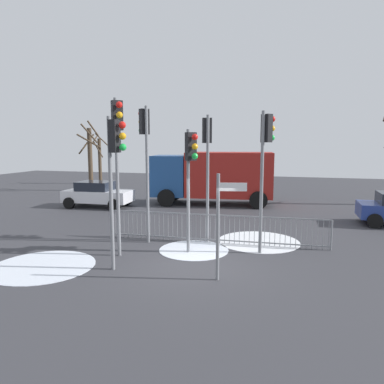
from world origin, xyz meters
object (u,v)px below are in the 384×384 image
(traffic_light_foreground_right, at_px, (145,144))
(traffic_light_foreground_left, at_px, (118,142))
(traffic_light_mid_left, at_px, (191,163))
(bare_tree_left, at_px, (100,159))
(delivery_truck, at_px, (214,175))
(traffic_light_rear_right, at_px, (114,159))
(traffic_light_rear_left, at_px, (266,150))
(bare_tree_centre, at_px, (90,156))
(direction_sign_post, at_px, (220,221))
(traffic_light_mid_right, at_px, (207,150))
(car_white_trailing, at_px, (98,194))

(traffic_light_foreground_right, distance_m, traffic_light_foreground_left, 1.91)
(traffic_light_mid_left, distance_m, bare_tree_left, 22.05)
(traffic_light_mid_left, distance_m, traffic_light_foreground_left, 2.39)
(delivery_truck, bearing_deg, traffic_light_rear_right, 81.87)
(traffic_light_rear_left, xyz_separation_m, bare_tree_centre, (-13.96, 12.28, -0.79))
(traffic_light_mid_left, bearing_deg, traffic_light_rear_right, 5.33)
(bare_tree_left, bearing_deg, traffic_light_rear_left, -46.76)
(traffic_light_mid_left, bearing_deg, traffic_light_foreground_right, -72.87)
(traffic_light_rear_right, distance_m, delivery_truck, 11.84)
(traffic_light_foreground_right, xyz_separation_m, direction_sign_post, (3.38, -3.00, -2.01))
(delivery_truck, xyz_separation_m, bare_tree_left, (-12.07, 7.82, 0.46))
(traffic_light_foreground_left, bearing_deg, traffic_light_rear_left, 157.77)
(traffic_light_foreground_right, xyz_separation_m, traffic_light_foreground_left, (-0.10, -1.91, 0.06))
(traffic_light_rear_right, bearing_deg, traffic_light_mid_right, 156.81)
(traffic_light_foreground_right, relative_size, car_white_trailing, 1.28)
(traffic_light_foreground_left, relative_size, delivery_truck, 0.69)
(traffic_light_rear_left, xyz_separation_m, bare_tree_left, (-15.72, 16.71, -1.22))
(traffic_light_foreground_right, bearing_deg, traffic_light_rear_left, -52.64)
(delivery_truck, height_order, bare_tree_centre, bare_tree_centre)
(car_white_trailing, distance_m, bare_tree_centre, 7.61)
(traffic_light_rear_left, xyz_separation_m, traffic_light_mid_right, (-2.16, 0.89, -0.02))
(traffic_light_foreground_right, xyz_separation_m, delivery_truck, (0.65, 8.69, -1.89))
(traffic_light_mid_right, bearing_deg, traffic_light_rear_left, -47.33)
(traffic_light_foreground_left, height_order, bare_tree_centre, bare_tree_centre)
(traffic_light_foreground_right, relative_size, traffic_light_mid_right, 1.07)
(traffic_light_foreground_right, height_order, traffic_light_rear_left, traffic_light_foreground_right)
(bare_tree_centre, bearing_deg, bare_tree_left, 111.61)
(direction_sign_post, height_order, bare_tree_left, bare_tree_left)
(traffic_light_rear_right, xyz_separation_m, traffic_light_foreground_left, (-0.48, 1.14, 0.46))
(traffic_light_foreground_right, xyz_separation_m, traffic_light_rear_left, (4.30, -0.20, -0.20))
(direction_sign_post, xyz_separation_m, delivery_truck, (-2.73, 11.70, 0.12))
(traffic_light_rear_left, bearing_deg, traffic_light_mid_right, -163.63)
(traffic_light_mid_right, xyz_separation_m, car_white_trailing, (-7.66, 5.28, -2.64))
(traffic_light_mid_left, distance_m, delivery_truck, 9.84)
(direction_sign_post, height_order, car_white_trailing, direction_sign_post)
(traffic_light_mid_left, relative_size, traffic_light_mid_right, 0.88)
(traffic_light_rear_right, relative_size, traffic_light_mid_left, 1.07)
(traffic_light_mid_left, bearing_deg, traffic_light_foreground_left, -22.67)
(traffic_light_rear_right, height_order, direction_sign_post, traffic_light_rear_right)
(traffic_light_mid_left, height_order, delivery_truck, traffic_light_mid_left)
(car_white_trailing, relative_size, bare_tree_centre, 0.73)
(traffic_light_mid_right, bearing_deg, traffic_light_foreground_left, -155.82)
(traffic_light_rear_right, height_order, traffic_light_mid_left, traffic_light_rear_right)
(traffic_light_rear_right, distance_m, bare_tree_centre, 18.16)
(direction_sign_post, relative_size, car_white_trailing, 0.74)
(traffic_light_rear_left, height_order, delivery_truck, traffic_light_rear_left)
(traffic_light_foreground_left, bearing_deg, direction_sign_post, 119.20)
(bare_tree_centre, bearing_deg, traffic_light_mid_right, -43.98)
(direction_sign_post, xyz_separation_m, bare_tree_centre, (-13.05, 15.08, 1.01))
(traffic_light_foreground_left, distance_m, bare_tree_left, 21.67)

